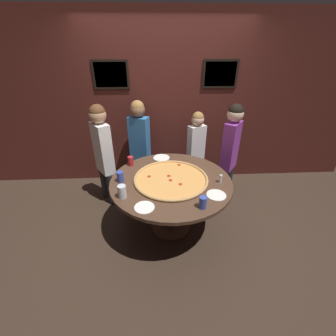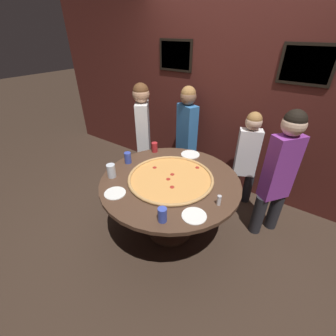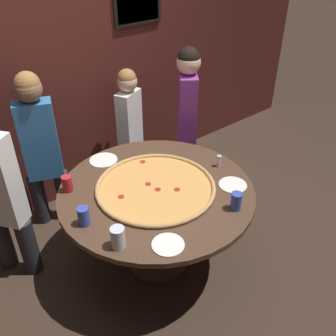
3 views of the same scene
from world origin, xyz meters
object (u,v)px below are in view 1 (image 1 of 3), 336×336
at_px(white_plate_left_side, 216,195).
at_px(diner_side_left, 103,150).
at_px(drink_cup_near_left, 122,192).
at_px(drink_cup_beside_pizza, 131,161).
at_px(diner_far_left, 140,141).
at_px(condiment_shaker, 221,179).
at_px(white_plate_near_front, 144,207).
at_px(diner_side_right, 196,146).
at_px(giant_pizza, 171,179).
at_px(diner_far_right, 230,148).
at_px(dining_table, 171,190).
at_px(drink_cup_near_right, 203,202).
at_px(drink_cup_front_edge, 120,177).
at_px(white_plate_far_back, 161,158).

height_order(white_plate_left_side, diner_side_left, diner_side_left).
bearing_deg(white_plate_left_side, drink_cup_near_left, 178.95).
distance_m(drink_cup_beside_pizza, diner_far_left, 0.65).
relative_size(drink_cup_near_left, condiment_shaker, 1.48).
height_order(drink_cup_beside_pizza, white_plate_near_front, drink_cup_beside_pizza).
distance_m(drink_cup_beside_pizza, white_plate_near_front, 0.91).
relative_size(drink_cup_near_left, diner_far_left, 0.10).
xyz_separation_m(diner_far_left, diner_side_right, (0.89, -0.02, -0.10)).
height_order(giant_pizza, drink_cup_beside_pizza, drink_cup_beside_pizza).
distance_m(drink_cup_near_left, condiment_shaker, 1.12).
distance_m(giant_pizza, diner_side_right, 1.11).
bearing_deg(diner_far_right, white_plate_near_front, -9.06).
bearing_deg(drink_cup_near_left, condiment_shaker, 11.88).
xyz_separation_m(dining_table, condiment_shaker, (0.57, -0.08, 0.20)).
relative_size(drink_cup_beside_pizza, diner_side_left, 0.08).
relative_size(giant_pizza, white_plate_left_side, 4.22).
distance_m(drink_cup_near_right, white_plate_near_front, 0.58).
bearing_deg(condiment_shaker, diner_far_right, 66.22).
xyz_separation_m(condiment_shaker, diner_side_left, (-1.48, 0.73, 0.05)).
bearing_deg(diner_side_left, drink_cup_front_edge, 170.81).
distance_m(drink_cup_front_edge, white_plate_far_back, 0.76).
bearing_deg(drink_cup_near_left, white_plate_near_front, -37.93).
xyz_separation_m(drink_cup_beside_pizza, white_plate_near_front, (0.21, -0.88, -0.06)).
bearing_deg(giant_pizza, white_plate_far_back, 100.23).
height_order(drink_cup_near_right, white_plate_left_side, drink_cup_near_right).
bearing_deg(diner_far_left, drink_cup_near_left, 108.18).
distance_m(condiment_shaker, diner_far_left, 1.50).
bearing_deg(drink_cup_beside_pizza, white_plate_left_side, -36.44).
bearing_deg(drink_cup_near_left, white_plate_left_side, -1.05).
distance_m(drink_cup_near_left, drink_cup_beside_pizza, 0.70).
relative_size(white_plate_left_side, diner_far_left, 0.15).
bearing_deg(diner_far_left, drink_cup_near_right, 137.01).
relative_size(dining_table, white_plate_near_front, 7.11).
relative_size(dining_table, diner_far_right, 0.98).
bearing_deg(white_plate_left_side, drink_cup_beside_pizza, 143.56).
bearing_deg(diner_far_left, condiment_shaker, 154.41).
relative_size(condiment_shaker, diner_side_right, 0.08).
distance_m(dining_table, giant_pizza, 0.16).
bearing_deg(diner_far_right, white_plate_left_side, 13.17).
distance_m(drink_cup_near_right, diner_far_right, 1.34).
distance_m(dining_table, diner_side_right, 1.13).
relative_size(giant_pizza, drink_cup_near_left, 6.17).
bearing_deg(giant_pizza, drink_cup_beside_pizza, 143.20).
height_order(drink_cup_near_left, condiment_shaker, drink_cup_near_left).
bearing_deg(white_plate_far_back, diner_side_left, 174.91).
bearing_deg(white_plate_left_side, condiment_shaker, 67.23).
distance_m(diner_side_right, diner_far_right, 0.57).
relative_size(drink_cup_front_edge, white_plate_left_side, 0.62).
height_order(dining_table, white_plate_near_front, white_plate_near_front).
xyz_separation_m(drink_cup_near_left, drink_cup_front_edge, (-0.06, 0.31, -0.01)).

